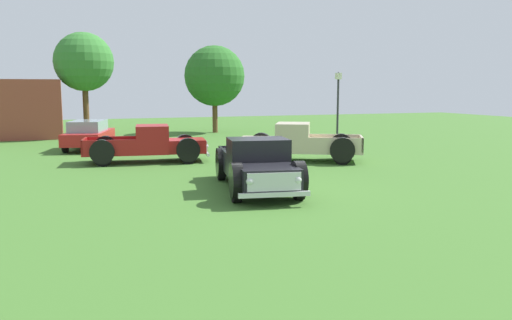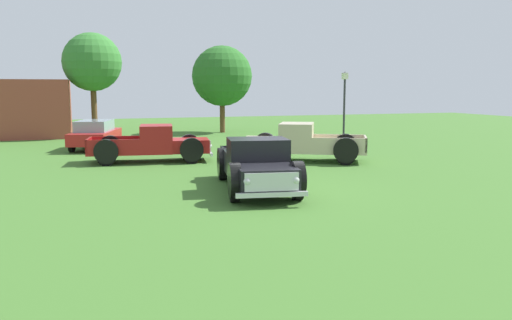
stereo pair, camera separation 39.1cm
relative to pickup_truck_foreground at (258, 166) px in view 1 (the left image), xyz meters
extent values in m
plane|color=#3D6B28|center=(0.45, -0.02, -0.76)|extent=(80.00, 80.00, 0.00)
cube|color=black|center=(-0.24, -1.38, -0.08)|extent=(1.83, 1.81, 0.57)
cube|color=silver|center=(-0.37, -2.17, -0.08)|extent=(1.42, 0.30, 0.48)
sphere|color=silver|center=(0.26, -2.25, -0.05)|extent=(0.21, 0.21, 0.21)
sphere|color=silver|center=(-0.99, -2.04, -0.05)|extent=(0.21, 0.21, 0.21)
cube|color=black|center=(0.01, 0.06, 0.23)|extent=(1.95, 1.63, 1.20)
cube|color=#8C9EA8|center=(-0.10, -0.56, 0.50)|extent=(1.49, 0.30, 0.53)
cube|color=black|center=(0.31, 1.81, -0.31)|extent=(2.09, 2.45, 0.10)
cube|color=black|center=(1.13, 1.67, 0.03)|extent=(0.45, 2.17, 0.57)
cube|color=black|center=(-0.51, 1.95, 0.03)|extent=(0.45, 2.17, 0.57)
cube|color=black|center=(0.49, 2.85, 0.03)|extent=(1.73, 0.38, 0.57)
cylinder|color=black|center=(0.63, -1.52, -0.37)|extent=(0.36, 0.82, 0.79)
cylinder|color=#B7B7BC|center=(0.64, -1.53, -0.37)|extent=(0.30, 0.36, 0.32)
cylinder|color=black|center=(0.63, -1.52, -0.16)|extent=(0.46, 1.04, 1.00)
cylinder|color=black|center=(-1.10, -1.23, -0.37)|extent=(0.36, 0.82, 0.79)
cylinder|color=#B7B7BC|center=(-1.11, -1.23, -0.37)|extent=(0.30, 0.36, 0.32)
cylinder|color=black|center=(-1.10, -1.23, -0.16)|extent=(0.46, 1.04, 1.00)
cylinder|color=black|center=(1.22, 1.92, -0.37)|extent=(0.36, 0.82, 0.79)
cylinder|color=#B7B7BC|center=(1.23, 1.92, -0.37)|extent=(0.30, 0.36, 0.32)
cylinder|color=black|center=(1.22, 1.92, -0.16)|extent=(0.46, 1.04, 1.00)
cylinder|color=black|center=(-0.51, 2.22, -0.37)|extent=(0.36, 0.82, 0.79)
cylinder|color=#B7B7BC|center=(-0.52, 2.22, -0.37)|extent=(0.30, 0.36, 0.32)
cylinder|color=black|center=(-0.51, 2.22, -0.16)|extent=(0.46, 1.04, 1.00)
cube|color=silver|center=(-0.38, -2.21, -0.40)|extent=(1.89, 0.43, 0.13)
cube|color=#C6B793|center=(2.38, 6.32, -0.07)|extent=(2.16, 2.17, 0.58)
cube|color=silver|center=(1.66, 6.71, -0.07)|extent=(0.74, 1.31, 0.49)
sphere|color=silver|center=(1.38, 6.13, -0.04)|extent=(0.21, 0.21, 0.21)
sphere|color=silver|center=(1.98, 7.27, -0.04)|extent=(0.21, 0.21, 0.21)
cube|color=#C6B793|center=(3.69, 5.63, 0.25)|extent=(2.05, 2.21, 1.22)
cube|color=#8C9EA8|center=(3.12, 5.93, 0.52)|extent=(0.76, 1.37, 0.54)
cube|color=#C6B793|center=(5.28, 4.78, -0.31)|extent=(2.80, 2.61, 0.11)
cube|color=#C6B793|center=(4.89, 4.04, 0.04)|extent=(2.01, 1.12, 0.58)
cube|color=#C6B793|center=(5.68, 5.53, 0.04)|extent=(2.01, 1.12, 0.58)
cube|color=#C6B793|center=(6.23, 4.28, 0.04)|extent=(0.91, 1.61, 0.58)
cylinder|color=black|center=(1.96, 5.54, -0.36)|extent=(0.82, 0.58, 0.81)
cylinder|color=#B7B7BC|center=(1.96, 5.53, -0.36)|extent=(0.40, 0.38, 0.32)
cylinder|color=black|center=(1.96, 5.54, -0.16)|extent=(1.04, 0.74, 1.02)
cylinder|color=black|center=(2.80, 7.11, -0.36)|extent=(0.82, 0.58, 0.81)
cylinder|color=#B7B7BC|center=(2.80, 7.12, -0.36)|extent=(0.40, 0.38, 0.32)
cylinder|color=black|center=(2.80, 7.11, -0.16)|extent=(1.04, 0.74, 1.02)
cylinder|color=black|center=(5.10, 3.87, -0.36)|extent=(0.82, 0.58, 0.81)
cylinder|color=#B7B7BC|center=(5.09, 3.86, -0.36)|extent=(0.40, 0.38, 0.32)
cylinder|color=black|center=(5.10, 3.87, -0.16)|extent=(1.04, 0.74, 1.02)
cylinder|color=black|center=(5.93, 5.45, -0.36)|extent=(0.82, 0.58, 0.81)
cylinder|color=#B7B7BC|center=(5.94, 5.45, -0.36)|extent=(0.40, 0.38, 0.32)
cylinder|color=black|center=(5.93, 5.45, -0.16)|extent=(1.04, 0.74, 1.02)
cube|color=silver|center=(1.62, 6.73, -0.40)|extent=(1.00, 1.76, 0.13)
cube|color=maroon|center=(-0.59, 7.14, -0.10)|extent=(1.73, 1.75, 0.56)
cube|color=silver|center=(0.18, 7.03, -0.10)|extent=(0.27, 1.38, 0.47)
sphere|color=silver|center=(0.25, 7.64, -0.07)|extent=(0.20, 0.20, 0.20)
sphere|color=silver|center=(0.07, 6.42, -0.07)|extent=(0.20, 0.20, 0.20)
cube|color=maroon|center=(-2.00, 7.35, 0.21)|extent=(1.56, 1.87, 1.17)
cube|color=#8C9EA8|center=(-1.39, 7.26, 0.46)|extent=(0.26, 1.46, 0.51)
cube|color=maroon|center=(-3.70, 7.61, -0.33)|extent=(2.36, 1.99, 0.10)
cube|color=maroon|center=(-3.59, 8.41, 0.00)|extent=(2.12, 0.40, 0.56)
cube|color=maroon|center=(-3.82, 6.81, 0.00)|extent=(2.12, 0.40, 0.56)
cube|color=maroon|center=(-4.72, 7.76, 0.00)|extent=(0.33, 1.69, 0.56)
cylinder|color=black|center=(-0.47, 7.98, -0.38)|extent=(0.80, 0.33, 0.77)
cylinder|color=#B7B7BC|center=(-0.47, 7.99, -0.38)|extent=(0.34, 0.29, 0.31)
cylinder|color=black|center=(-0.47, 7.98, -0.18)|extent=(1.01, 0.43, 0.97)
cylinder|color=black|center=(-0.72, 6.30, -0.38)|extent=(0.80, 0.33, 0.77)
cylinder|color=#B7B7BC|center=(-0.72, 6.29, -0.38)|extent=(0.34, 0.29, 0.31)
cylinder|color=black|center=(-0.72, 6.30, -0.18)|extent=(1.01, 0.43, 0.97)
cylinder|color=black|center=(-3.83, 8.49, -0.38)|extent=(0.80, 0.33, 0.77)
cylinder|color=#B7B7BC|center=(-3.83, 8.50, -0.38)|extent=(0.34, 0.29, 0.31)
cylinder|color=black|center=(-3.83, 8.49, -0.18)|extent=(1.01, 0.43, 0.97)
cylinder|color=black|center=(-4.08, 6.80, -0.38)|extent=(0.80, 0.33, 0.77)
cylinder|color=#B7B7BC|center=(-4.08, 6.79, -0.38)|extent=(0.34, 0.29, 0.31)
cylinder|color=black|center=(-4.08, 6.80, -0.18)|extent=(1.01, 0.43, 0.97)
cube|color=silver|center=(0.22, 7.02, -0.41)|extent=(0.37, 1.85, 0.12)
cube|color=#B21E1E|center=(-4.31, 13.14, -0.14)|extent=(2.89, 4.72, 0.60)
cube|color=#7F939E|center=(-4.35, 12.99, 0.43)|extent=(2.10, 2.77, 0.55)
cylinder|color=black|center=(-4.70, 14.79, -0.44)|extent=(0.36, 0.67, 0.64)
cylinder|color=black|center=(-3.15, 14.37, -0.44)|extent=(0.36, 0.67, 0.64)
cylinder|color=black|center=(-5.47, 11.90, -0.44)|extent=(0.36, 0.67, 0.64)
cylinder|color=black|center=(-3.93, 11.48, -0.44)|extent=(0.36, 0.67, 0.64)
cube|color=#2D2D33|center=(9.22, 11.65, -0.64)|extent=(0.36, 0.36, 0.25)
cylinder|color=#2D2D33|center=(9.22, 11.65, 1.16)|extent=(0.12, 0.12, 3.35)
cube|color=#F2EACC|center=(9.22, 11.65, 3.02)|extent=(0.28, 0.28, 0.36)
cone|color=#2D2D33|center=(9.22, 11.65, 3.20)|extent=(0.32, 0.32, 0.14)
cylinder|color=#4C4C51|center=(5.70, 8.81, -0.34)|extent=(0.56, 0.56, 0.85)
cylinder|color=black|center=(5.70, 8.81, 0.14)|extent=(0.59, 0.59, 0.10)
cylinder|color=brown|center=(-4.17, 20.15, 0.92)|extent=(0.36, 0.36, 3.37)
sphere|color=#33752D|center=(-4.17, 20.15, 3.98)|extent=(3.68, 3.68, 3.68)
cylinder|color=brown|center=(4.45, 20.55, 0.43)|extent=(0.36, 0.36, 2.38)
sphere|color=#286623|center=(4.45, 20.55, 3.19)|extent=(4.19, 4.19, 4.19)
cube|color=brown|center=(-8.34, 21.82, 1.05)|extent=(5.42, 5.81, 3.63)
camera|label=1|loc=(-5.32, -14.18, 2.31)|focal=35.81mm
camera|label=2|loc=(-4.95, -14.31, 2.31)|focal=35.81mm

